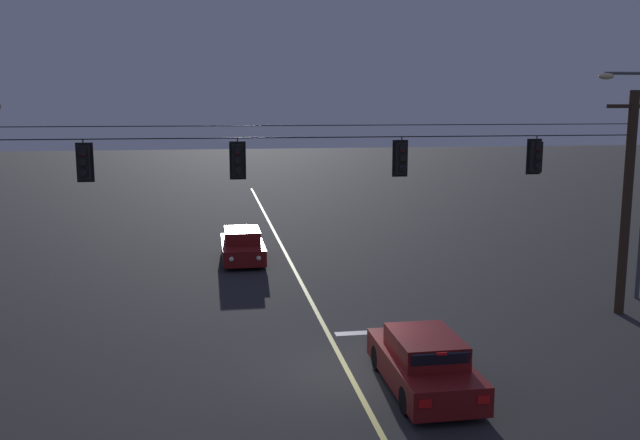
{
  "coord_description": "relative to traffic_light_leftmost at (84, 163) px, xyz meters",
  "views": [
    {
      "loc": [
        -3.43,
        -16.43,
        6.84
      ],
      "look_at": [
        0.0,
        4.62,
        3.23
      ],
      "focal_mm": 38.54,
      "sensor_mm": 36.0,
      "label": 1
    }
  ],
  "objects": [
    {
      "name": "traffic_light_leftmost",
      "position": [
        0.0,
        0.0,
        0.0
      ],
      "size": [
        0.48,
        0.41,
        1.22
      ],
      "color": "black"
    },
    {
      "name": "street_lamp_corner",
      "position": [
        18.08,
        1.51,
        -0.42
      ],
      "size": [
        2.11,
        0.3,
        7.98
      ],
      "color": "#4C4F54",
      "rests_on": "ground"
    },
    {
      "name": "signal_span_assembly",
      "position": [
        6.87,
        0.02,
        -1.42
      ],
      "size": [
        21.55,
        0.32,
        7.27
      ],
      "color": "#38281C",
      "rests_on": "ground"
    },
    {
      "name": "car_waiting_near_lane",
      "position": [
        8.47,
        -4.84,
        -4.57
      ],
      "size": [
        1.8,
        4.33,
        1.39
      ],
      "color": "maroon",
      "rests_on": "ground"
    },
    {
      "name": "ground_plane",
      "position": [
        6.87,
        -3.6,
        -5.22
      ],
      "size": [
        180.0,
        180.0,
        0.0
      ],
      "primitive_type": "plane",
      "color": "#28282B"
    },
    {
      "name": "traffic_light_centre",
      "position": [
        9.2,
        0.0,
        0.0
      ],
      "size": [
        0.48,
        0.41,
        1.22
      ],
      "color": "black"
    },
    {
      "name": "lane_centre_stripe",
      "position": [
        6.87,
        6.02,
        -5.21
      ],
      "size": [
        0.14,
        60.0,
        0.01
      ],
      "primitive_type": "cube",
      "color": "#D1C64C",
      "rests_on": "ground"
    },
    {
      "name": "traffic_light_left_inner",
      "position": [
        4.29,
        0.0,
        0.0
      ],
      "size": [
        0.48,
        0.41,
        1.22
      ],
      "color": "black"
    },
    {
      "name": "traffic_light_right_inner",
      "position": [
        13.54,
        0.0,
        0.0
      ],
      "size": [
        0.48,
        0.41,
        1.22
      ],
      "color": "black"
    },
    {
      "name": "car_oncoming_lead",
      "position": [
        4.83,
        9.81,
        -4.57
      ],
      "size": [
        1.8,
        4.42,
        1.39
      ],
      "color": "maroon",
      "rests_on": "ground"
    },
    {
      "name": "stop_bar_paint",
      "position": [
        8.77,
        -0.58,
        -5.21
      ],
      "size": [
        3.4,
        0.36,
        0.01
      ],
      "primitive_type": "cube",
      "color": "silver",
      "rests_on": "ground"
    }
  ]
}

